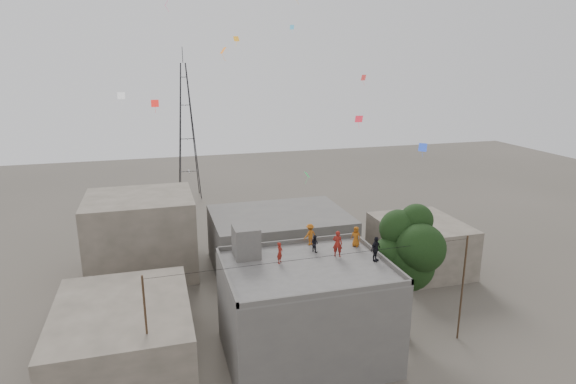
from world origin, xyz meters
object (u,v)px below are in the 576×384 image
Objects in this scene: stair_head_box at (246,242)px; tree at (410,251)px; person_dark_adult at (376,249)px; transmission_tower at (187,132)px; person_red_adult at (337,244)px.

tree is (10.57, -2.00, -1.00)m from stair_head_box.
person_dark_adult is (7.60, -2.92, -0.20)m from stair_head_box.
transmission_tower is at bearing 106.09° from tree.
transmission_tower reaches higher than tree.
transmission_tower is at bearing 91.23° from stair_head_box.
person_red_adult is at bearing 174.93° from tree.
transmission_tower is 39.54m from person_red_adult.
stair_head_box is 5.82m from person_red_adult.
tree is 5.06m from person_red_adult.
transmission_tower is (-11.37, 39.40, 2.97)m from tree.
stair_head_box is 8.14m from person_dark_adult.
transmission_tower reaches higher than person_red_adult.
transmission_tower is 12.56× the size of person_dark_adult.
person_red_adult is 2.42m from person_dark_adult.
person_red_adult is 1.08× the size of person_dark_adult.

